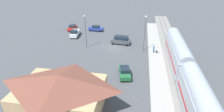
{
  "coord_description": "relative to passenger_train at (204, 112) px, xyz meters",
  "views": [
    {
      "loc": [
        -6.14,
        39.95,
        17.54
      ],
      "look_at": [
        -0.61,
        6.88,
        1.0
      ],
      "focal_mm": 28.16,
      "sensor_mm": 36.0,
      "label": 1
    }
  ],
  "objects": [
    {
      "name": "light_pole_lot_center",
      "position": [
        20.83,
        -22.3,
        2.18
      ],
      "size": [
        0.44,
        0.44,
        8.04
      ],
      "color": "#515156",
      "rests_on": "ground"
    },
    {
      "name": "station_building",
      "position": [
        18.0,
        -1.29,
        -0.15
      ],
      "size": [
        12.24,
        8.85,
        5.23
      ],
      "color": "tan",
      "rests_on": "ground"
    },
    {
      "name": "sedan_blue",
      "position": [
        21.75,
        -35.45,
        -1.98
      ],
      "size": [
        4.61,
        2.49,
        1.74
      ],
      "color": "#283D9E",
      "rests_on": "ground"
    },
    {
      "name": "light_pole_near_platform",
      "position": [
        6.8,
        -22.3,
        2.43
      ],
      "size": [
        0.44,
        0.44,
        8.52
      ],
      "color": "#515156",
      "rests_on": "ground"
    },
    {
      "name": "suv_charcoal",
      "position": [
        12.61,
        -25.79,
        -1.71
      ],
      "size": [
        5.1,
        2.85,
        2.22
      ],
      "color": "#47494F",
      "rests_on": "ground"
    },
    {
      "name": "pickup_white",
      "position": [
        26.46,
        -29.49,
        -1.83
      ],
      "size": [
        2.63,
        5.61,
        2.14
      ],
      "color": "white",
      "rests_on": "ground"
    },
    {
      "name": "pedestrian_on_platform",
      "position": [
        3.79,
        -20.95,
        -1.58
      ],
      "size": [
        0.36,
        0.36,
        1.71
      ],
      "color": "#23284C",
      "rests_on": "platform"
    },
    {
      "name": "passenger_train",
      "position": [
        0.0,
        0.0,
        0.0
      ],
      "size": [
        2.93,
        51.45,
        4.98
      ],
      "color": "#ADB2BC",
      "rests_on": "railway_track"
    },
    {
      "name": "platform",
      "position": [
        4.0,
        -23.29,
        -2.71
      ],
      "size": [
        3.2,
        46.0,
        0.3
      ],
      "color": "#A8A399",
      "rests_on": "ground"
    },
    {
      "name": "pedestrian_waiting_far",
      "position": [
        4.46,
        -21.23,
        -1.58
      ],
      "size": [
        0.36,
        0.36,
        1.71
      ],
      "color": "#333338",
      "rests_on": "platform"
    },
    {
      "name": "sedan_green",
      "position": [
        10.09,
        -10.63,
        -1.98
      ],
      "size": [
        2.67,
        4.77,
        1.74
      ],
      "color": "#236638",
      "rests_on": "ground"
    },
    {
      "name": "railway_track",
      "position": [
        -0.0,
        -23.29,
        -2.76
      ],
      "size": [
        4.8,
        70.0,
        0.3
      ],
      "color": "gray",
      "rests_on": "ground"
    },
    {
      "name": "ground_plane",
      "position": [
        14.0,
        -23.29,
        -2.86
      ],
      "size": [
        200.0,
        200.0,
        0.0
      ],
      "primitive_type": "plane",
      "color": "#4C4C4F"
    },
    {
      "name": "sedan_red",
      "position": [
        29.38,
        -34.92,
        -1.98
      ],
      "size": [
        2.07,
        4.59,
        1.74
      ],
      "color": "red",
      "rests_on": "ground"
    }
  ]
}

